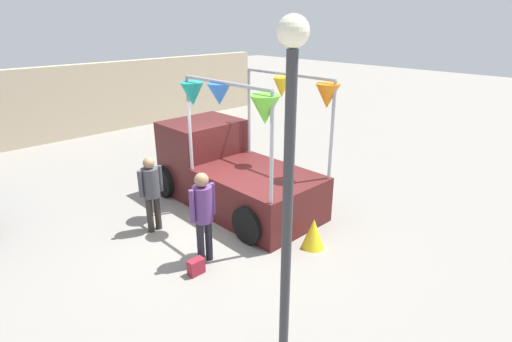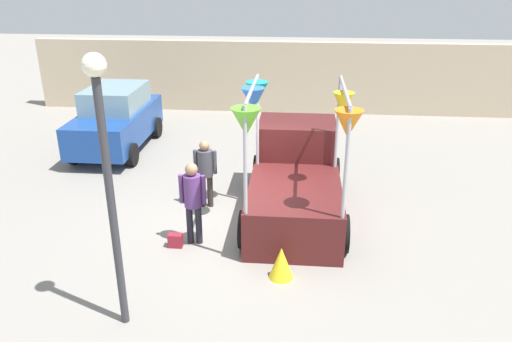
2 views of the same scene
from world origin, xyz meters
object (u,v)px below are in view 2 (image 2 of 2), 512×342
object	(u,v)px
handbag	(175,240)
person_vendor	(205,168)
street_lamp	(106,161)
folded_kite_bundle_sunflower	(281,263)
person_customer	(193,196)
parked_car	(116,119)
vendor_truck	(295,175)

from	to	relation	value
handbag	person_vendor	bearing A→B (deg)	81.18
street_lamp	folded_kite_bundle_sunflower	bearing A→B (deg)	30.60
person_customer	street_lamp	world-z (taller)	street_lamp
person_customer	person_vendor	bearing A→B (deg)	92.20
handbag	street_lamp	size ratio (longest dim) A/B	0.07
person_customer	street_lamp	xyz separation A→B (m)	(-0.60, -2.46, 1.66)
handbag	folded_kite_bundle_sunflower	bearing A→B (deg)	-21.83
street_lamp	folded_kite_bundle_sunflower	xyz separation A→B (m)	(2.38, 1.41, -2.40)
folded_kite_bundle_sunflower	person_customer	bearing A→B (deg)	149.38
parked_car	handbag	size ratio (longest dim) A/B	14.29
person_customer	folded_kite_bundle_sunflower	size ratio (longest dim) A/B	2.86
parked_car	handbag	world-z (taller)	parked_car
person_customer	handbag	xyz separation A→B (m)	(-0.35, -0.20, -0.90)
parked_car	street_lamp	size ratio (longest dim) A/B	0.96
parked_car	vendor_truck	bearing A→B (deg)	-33.60
vendor_truck	person_customer	size ratio (longest dim) A/B	2.40
person_vendor	street_lamp	xyz separation A→B (m)	(-0.54, -4.11, 1.74)
person_customer	folded_kite_bundle_sunflower	xyz separation A→B (m)	(1.78, -1.05, -0.74)
parked_car	street_lamp	world-z (taller)	street_lamp
parked_car	person_vendor	bearing A→B (deg)	-46.97
vendor_truck	folded_kite_bundle_sunflower	xyz separation A→B (m)	(-0.18, -2.72, -0.56)
person_vendor	person_customer	bearing A→B (deg)	-87.80
parked_car	handbag	xyz separation A→B (m)	(3.06, -5.43, -0.80)
parked_car	person_customer	size ratio (longest dim) A/B	2.33
vendor_truck	folded_kite_bundle_sunflower	size ratio (longest dim) A/B	6.86
parked_car	folded_kite_bundle_sunflower	bearing A→B (deg)	-50.45
handbag	folded_kite_bundle_sunflower	distance (m)	2.30
vendor_truck	parked_car	xyz separation A→B (m)	(-5.37, 3.57, 0.09)
vendor_truck	person_customer	bearing A→B (deg)	-139.54
street_lamp	folded_kite_bundle_sunflower	distance (m)	3.66
vendor_truck	parked_car	size ratio (longest dim) A/B	1.03
handbag	street_lamp	xyz separation A→B (m)	(-0.25, -2.26, 2.56)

